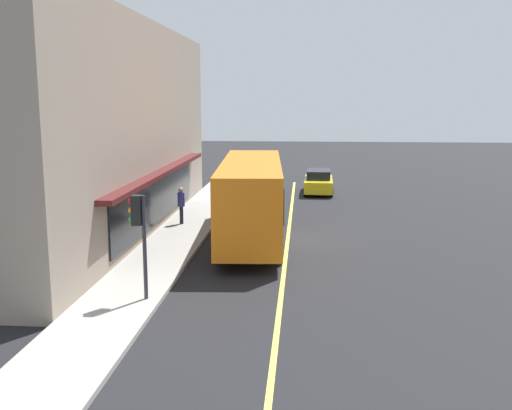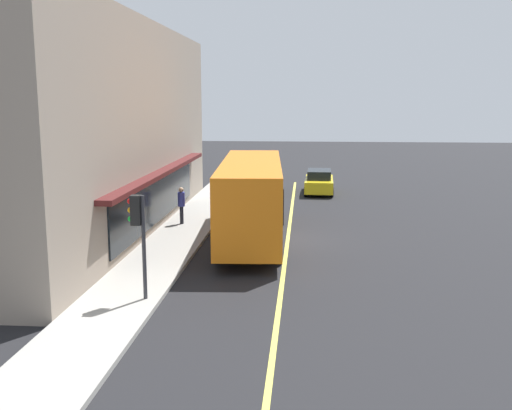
# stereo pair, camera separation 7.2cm
# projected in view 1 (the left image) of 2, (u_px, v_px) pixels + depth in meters

# --- Properties ---
(ground) EXTENTS (120.00, 120.00, 0.00)m
(ground) POSITION_uv_depth(u_px,v_px,m) (288.00, 239.00, 26.68)
(ground) COLOR black
(sidewalk) EXTENTS (80.00, 2.51, 0.15)m
(sidewalk) POSITION_uv_depth(u_px,v_px,m) (180.00, 235.00, 27.05)
(sidewalk) COLOR #9E9B93
(sidewalk) RESTS_ON ground
(lane_centre_stripe) EXTENTS (36.00, 0.16, 0.01)m
(lane_centre_stripe) POSITION_uv_depth(u_px,v_px,m) (288.00, 239.00, 26.68)
(lane_centre_stripe) COLOR #D8D14C
(lane_centre_stripe) RESTS_ON ground
(storefront_building) EXTENTS (24.41, 9.41, 9.61)m
(storefront_building) POSITION_uv_depth(u_px,v_px,m) (64.00, 128.00, 27.86)
(storefront_building) COLOR gray
(storefront_building) RESTS_ON ground
(bus) EXTENTS (11.26, 3.16, 3.50)m
(bus) POSITION_uv_depth(u_px,v_px,m) (251.00, 196.00, 25.98)
(bus) COLOR orange
(bus) RESTS_ON ground
(traffic_light) EXTENTS (0.30, 0.52, 3.20)m
(traffic_light) POSITION_uv_depth(u_px,v_px,m) (139.00, 222.00, 17.87)
(traffic_light) COLOR #2D2D33
(traffic_light) RESTS_ON sidewalk
(car_yellow) EXTENTS (4.35, 1.96, 1.52)m
(car_yellow) POSITION_uv_depth(u_px,v_px,m) (318.00, 182.00, 39.26)
(car_yellow) COLOR yellow
(car_yellow) RESTS_ON ground
(pedestrian_waiting) EXTENTS (0.34, 0.34, 1.79)m
(pedestrian_waiting) POSITION_uv_depth(u_px,v_px,m) (181.00, 202.00, 28.91)
(pedestrian_waiting) COLOR black
(pedestrian_waiting) RESTS_ON sidewalk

